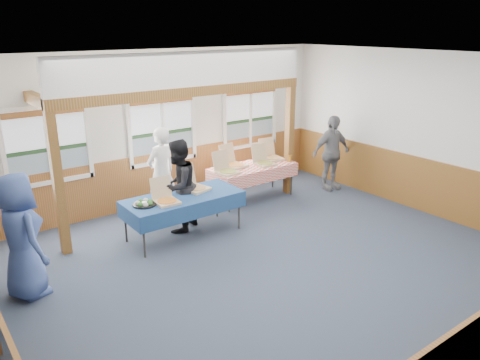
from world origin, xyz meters
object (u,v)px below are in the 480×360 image
Objects in this scene: table_left at (183,199)px; table_right at (253,168)px; woman_white at (161,173)px; man_blue at (21,236)px; woman_black at (178,186)px; person_grey at (331,153)px.

table_left is 1.14× the size of table_right.
woman_white reaches higher than table_right.
man_blue is (-2.88, -1.41, -0.01)m from woman_white.
woman_black is at bearing 71.34° from woman_white.
person_grey reaches higher than table_right.
table_right is 1.06× the size of woman_white.
table_left is at bearing -170.23° from person_grey.
table_right is 5.05m from man_blue.
person_grey is at bearing -18.77° from table_right.
woman_white is (-2.04, 0.28, 0.21)m from table_right.
man_blue is (-2.82, -0.66, 0.04)m from woman_black.
table_left is 1.04m from woman_white.
man_blue reaches higher than table_right.
woman_white is 3.99m from person_grey.
person_grey is (1.86, -0.54, 0.16)m from table_right.
table_left is 1.21× the size of woman_white.
man_blue is at bearing -169.52° from table_right.
woman_white is 1.06× the size of woman_black.
table_left and table_right have the same top height.
table_right is 1.07× the size of man_blue.
table_left is at bearing -163.51° from table_right.
woman_white is 0.75m from woman_black.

